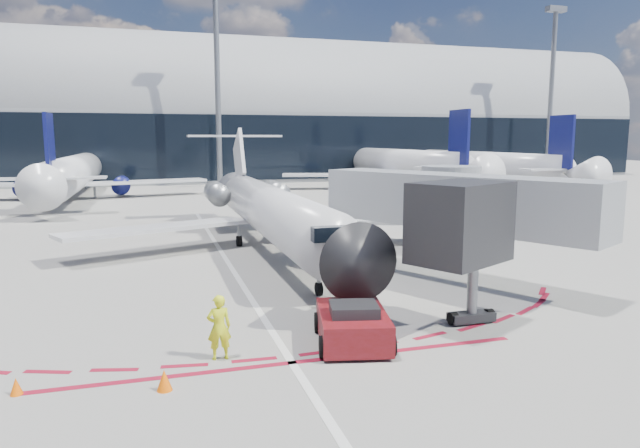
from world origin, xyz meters
name	(u,v)px	position (x,y,z in m)	size (l,w,h in m)	color
ground	(234,272)	(0.00, 0.00, 0.00)	(260.00, 260.00, 0.00)	gray
apron_centerline	(229,263)	(0.00, 2.00, 0.01)	(0.25, 40.00, 0.01)	silver
apron_stop_bar	(292,363)	(0.00, -11.50, 0.01)	(14.00, 0.25, 0.01)	maroon
terminal_building	(173,124)	(0.00, 64.97, 8.52)	(150.00, 24.15, 24.00)	gray
jet_bridge	(453,210)	(9.79, -3.01, 3.01)	(10.03, 15.20, 4.90)	#919499
light_mast_centre	(218,89)	(5.00, 48.00, 12.50)	(0.70, 0.70, 25.00)	slate
light_mast_east	(551,97)	(55.00, 48.00, 12.50)	(0.70, 0.70, 25.00)	slate
regional_jet	(268,208)	(2.70, 5.21, 2.35)	(22.81, 28.12, 7.04)	silver
pushback_tug	(353,325)	(2.17, -10.52, 0.60)	(2.80, 5.30, 1.35)	#5B0D0D
ramp_worker	(219,327)	(-1.92, -10.62, 0.95)	(0.69, 0.46, 1.90)	#DDED18
safety_cone_left	(16,386)	(-7.02, -11.51, 0.22)	(0.31, 0.31, 0.43)	#FE6105
safety_cone_right	(164,380)	(-3.50, -12.32, 0.27)	(0.39, 0.39, 0.54)	#FE6105
bg_airliner_1	(72,149)	(-11.44, 38.86, 5.22)	(32.28, 34.18, 10.44)	silver
bg_airliner_2	(398,142)	(27.09, 41.63, 5.76)	(35.58, 37.67, 11.51)	silver
bg_airliner_3	(484,145)	(37.05, 37.45, 5.40)	(33.40, 35.36, 10.81)	silver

